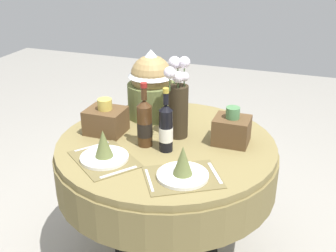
# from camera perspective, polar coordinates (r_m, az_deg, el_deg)

# --- Properties ---
(ground) EXTENTS (8.00, 8.00, 0.00)m
(ground) POSITION_cam_1_polar(r_m,az_deg,el_deg) (2.68, -0.22, -16.75)
(ground) COLOR #9E998E
(dining_table) EXTENTS (1.20, 1.20, 0.76)m
(dining_table) POSITION_cam_1_polar(r_m,az_deg,el_deg) (2.33, -0.24, -5.50)
(dining_table) COLOR olive
(dining_table) RESTS_ON ground
(place_setting_left) EXTENTS (0.43, 0.41, 0.16)m
(place_setting_left) POSITION_cam_1_polar(r_m,az_deg,el_deg) (2.08, -8.72, -3.41)
(place_setting_left) COLOR brown
(place_setting_left) RESTS_ON dining_table
(place_setting_right) EXTENTS (0.43, 0.40, 0.16)m
(place_setting_right) POSITION_cam_1_polar(r_m,az_deg,el_deg) (1.91, 2.02, -5.82)
(place_setting_right) COLOR brown
(place_setting_right) RESTS_ON dining_table
(flower_vase) EXTENTS (0.12, 0.22, 0.44)m
(flower_vase) POSITION_cam_1_polar(r_m,az_deg,el_deg) (2.24, 1.39, 3.55)
(flower_vase) COLOR #332819
(flower_vase) RESTS_ON dining_table
(wine_bottle_left) EXTENTS (0.07, 0.07, 0.34)m
(wine_bottle_left) POSITION_cam_1_polar(r_m,az_deg,el_deg) (2.11, -0.28, -0.23)
(wine_bottle_left) COLOR black
(wine_bottle_left) RESTS_ON dining_table
(wine_bottle_centre) EXTENTS (0.08, 0.08, 0.35)m
(wine_bottle_centre) POSITION_cam_1_polar(r_m,az_deg,el_deg) (2.17, -3.19, 0.46)
(wine_bottle_centre) COLOR #422814
(wine_bottle_centre) RESTS_ON dining_table
(gift_tub_back_left) EXTENTS (0.29, 0.29, 0.42)m
(gift_tub_back_left) POSITION_cam_1_polar(r_m,az_deg,el_deg) (2.50, -2.28, 6.00)
(gift_tub_back_left) COLOR olive
(gift_tub_back_left) RESTS_ON dining_table
(woven_basket_side_left) EXTENTS (0.21, 0.18, 0.20)m
(woven_basket_side_left) POSITION_cam_1_polar(r_m,az_deg,el_deg) (2.36, -8.43, 0.89)
(woven_basket_side_left) COLOR brown
(woven_basket_side_left) RESTS_ON dining_table
(woven_basket_side_right) EXTENTS (0.19, 0.16, 0.20)m
(woven_basket_side_right) POSITION_cam_1_polar(r_m,az_deg,el_deg) (2.24, 8.67, -0.45)
(woven_basket_side_right) COLOR brown
(woven_basket_side_right) RESTS_ON dining_table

